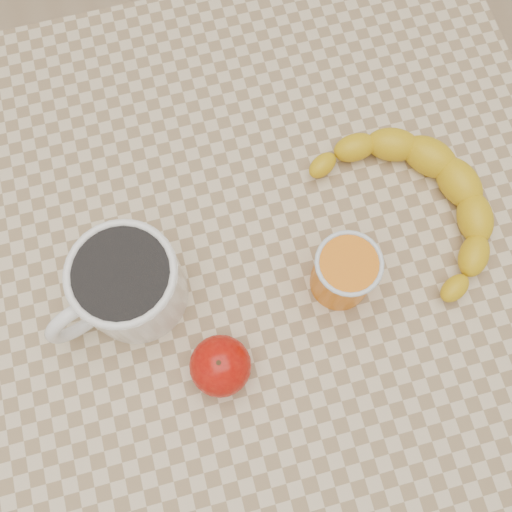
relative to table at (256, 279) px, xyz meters
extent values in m
plane|color=tan|center=(0.00, 0.00, -0.66)|extent=(3.00, 3.00, 0.00)
cube|color=beige|center=(0.00, 0.00, 0.07)|extent=(0.80, 0.80, 0.04)
cube|color=olive|center=(0.00, 0.00, 0.02)|extent=(0.74, 0.74, 0.06)
cylinder|color=olive|center=(0.35, -0.35, -0.31)|extent=(0.05, 0.05, 0.71)
cylinder|color=olive|center=(-0.35, 0.35, -0.31)|extent=(0.05, 0.05, 0.71)
cylinder|color=olive|center=(0.35, 0.35, -0.31)|extent=(0.05, 0.05, 0.71)
cylinder|color=white|center=(-0.14, 0.00, 0.13)|extent=(0.15, 0.15, 0.09)
cylinder|color=black|center=(-0.14, 0.00, 0.18)|extent=(0.10, 0.10, 0.01)
torus|color=white|center=(-0.14, 0.00, 0.18)|extent=(0.12, 0.12, 0.01)
torus|color=white|center=(-0.20, -0.03, 0.13)|extent=(0.07, 0.04, 0.07)
cylinder|color=orange|center=(0.09, -0.05, 0.13)|extent=(0.07, 0.07, 0.08)
torus|color=silver|center=(0.09, -0.05, 0.17)|extent=(0.07, 0.07, 0.01)
ellipsoid|color=#930604|center=(-0.07, -0.11, 0.12)|extent=(0.08, 0.08, 0.06)
cylinder|color=#382311|center=(-0.07, -0.11, 0.14)|extent=(0.01, 0.01, 0.01)
camera|label=1|loc=(-0.05, -0.18, 0.73)|focal=40.00mm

